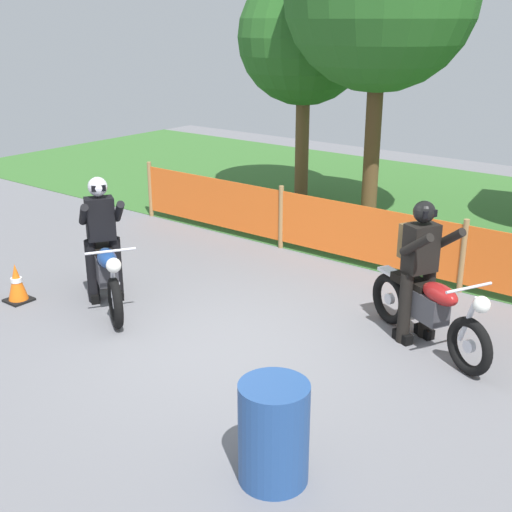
% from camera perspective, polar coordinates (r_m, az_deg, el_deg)
% --- Properties ---
extents(ground, '(24.00, 24.00, 0.02)m').
position_cam_1_polar(ground, '(7.92, -2.05, -7.32)').
color(ground, slate).
extents(grass_verge, '(24.00, 7.62, 0.01)m').
position_cam_1_polar(grass_verge, '(13.59, 16.99, 3.53)').
color(grass_verge, '#386B2D').
rests_on(grass_verge, ground).
extents(barrier_fence, '(9.29, 0.08, 1.05)m').
position_cam_1_polar(barrier_fence, '(10.10, 9.24, 1.88)').
color(barrier_fence, '#997547').
rests_on(barrier_fence, ground).
extents(tree_leftmost, '(2.63, 2.63, 4.57)m').
position_cam_1_polar(tree_leftmost, '(13.67, 4.18, 18.15)').
color(tree_leftmost, brown).
rests_on(tree_leftmost, ground).
extents(motorcycle_lead, '(1.80, 1.18, 0.97)m').
position_cam_1_polar(motorcycle_lead, '(8.87, -12.69, -1.37)').
color(motorcycle_lead, black).
rests_on(motorcycle_lead, ground).
extents(motorcycle_trailing, '(1.88, 1.05, 0.97)m').
position_cam_1_polar(motorcycle_trailing, '(7.83, 14.55, -4.43)').
color(motorcycle_trailing, black).
rests_on(motorcycle_trailing, ground).
extents(rider_lead, '(0.79, 0.71, 1.69)m').
position_cam_1_polar(rider_lead, '(8.93, -13.13, 2.00)').
color(rider_lead, black).
rests_on(rider_lead, ground).
extents(rider_trailing, '(0.78, 0.70, 1.69)m').
position_cam_1_polar(rider_trailing, '(7.81, 13.82, -0.62)').
color(rider_trailing, black).
rests_on(rider_trailing, ground).
extents(traffic_cone, '(0.32, 0.32, 0.53)m').
position_cam_1_polar(traffic_cone, '(9.43, -19.83, -2.19)').
color(traffic_cone, black).
rests_on(traffic_cone, ground).
extents(spare_drum, '(0.58, 0.58, 0.88)m').
position_cam_1_polar(spare_drum, '(5.54, 1.52, -14.92)').
color(spare_drum, navy).
rests_on(spare_drum, ground).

